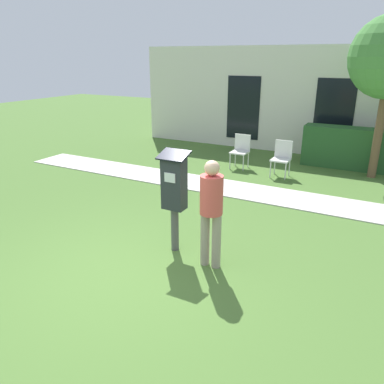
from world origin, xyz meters
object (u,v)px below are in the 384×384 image
at_px(parking_meter, 174,189).
at_px(person_standing, 211,206).
at_px(outdoor_chair_middle, 282,156).
at_px(outdoor_chair_left, 241,148).

xyz_separation_m(parking_meter, person_standing, (0.69, -0.17, -0.09)).
xyz_separation_m(parking_meter, outdoor_chair_middle, (0.40, 4.62, -0.49)).
bearing_deg(outdoor_chair_left, outdoor_chair_middle, -6.46).
height_order(parking_meter, outdoor_chair_middle, parking_meter).
relative_size(person_standing, outdoor_chair_middle, 1.76).
height_order(parking_meter, person_standing, parking_meter).
bearing_deg(outdoor_chair_left, parking_meter, -75.28).
height_order(outdoor_chair_left, outdoor_chair_middle, same).
xyz_separation_m(parking_meter, outdoor_chair_left, (-0.80, 4.87, -0.49)).
bearing_deg(person_standing, outdoor_chair_middle, 118.98).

